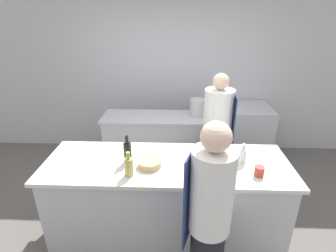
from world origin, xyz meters
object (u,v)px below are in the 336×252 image
at_px(bowl_prep_small, 150,164).
at_px(stockpot, 198,108).
at_px(bottle_wine, 243,155).
at_px(bottle_cooking_oil, 198,166).
at_px(cup, 259,171).
at_px(bottle_olive_oil, 129,166).
at_px(bottle_vinegar, 128,152).
at_px(bottle_sauce, 208,171).
at_px(chef_at_prep_near, 209,220).
at_px(bowl_mixing_large, 232,152).
at_px(chef_at_stove, 216,140).
at_px(oven_range, 241,133).

height_order(bowl_prep_small, stockpot, stockpot).
xyz_separation_m(bottle_wine, bottle_cooking_oil, (-0.47, -0.28, 0.04)).
bearing_deg(bowl_prep_small, cup, -6.47).
bearing_deg(bottle_olive_oil, bottle_cooking_oil, -0.62).
height_order(bottle_vinegar, bowl_prep_small, bottle_vinegar).
height_order(bottle_cooking_oil, bottle_sauce, bottle_cooking_oil).
height_order(chef_at_prep_near, stockpot, chef_at_prep_near).
xyz_separation_m(bottle_wine, cup, (0.10, -0.23, -0.04)).
distance_m(bottle_olive_oil, bowl_prep_small, 0.25).
height_order(bottle_sauce, cup, bottle_sauce).
distance_m(bottle_sauce, bowl_mixing_large, 0.58).
bearing_deg(chef_at_stove, oven_range, 156.59).
height_order(chef_at_prep_near, bottle_sauce, chef_at_prep_near).
xyz_separation_m(chef_at_stove, bottle_sauce, (-0.21, -0.97, 0.18)).
bearing_deg(bowl_mixing_large, bottle_vinegar, -169.84).
xyz_separation_m(bottle_olive_oil, bottle_wine, (1.11, 0.27, -0.01)).
bearing_deg(chef_at_prep_near, bottle_sauce, 13.39).
height_order(bottle_vinegar, stockpot, bottle_vinegar).
height_order(chef_at_stove, bottle_wine, chef_at_stove).
bearing_deg(bottle_wine, oven_range, 76.40).
height_order(bottle_vinegar, bottle_sauce, bottle_vinegar).
bearing_deg(bowl_prep_small, chef_at_stove, 44.64).
relative_size(chef_at_prep_near, bowl_mixing_large, 9.84).
distance_m(cup, stockpot, 1.60).
bearing_deg(cup, bottle_olive_oil, -178.08).
xyz_separation_m(chef_at_stove, stockpot, (-0.20, 0.66, 0.20)).
height_order(bottle_vinegar, bottle_wine, bottle_vinegar).
distance_m(bowl_prep_small, cup, 1.05).
relative_size(oven_range, stockpot, 3.83).
bearing_deg(bottle_vinegar, chef_at_prep_near, -42.86).
relative_size(bottle_cooking_oil, bottle_sauce, 1.13).
bearing_deg(chef_at_prep_near, oven_range, -1.73).
bearing_deg(bottle_olive_oil, bowl_mixing_large, 22.47).
relative_size(chef_at_stove, bottle_cooking_oil, 5.56).
height_order(chef_at_stove, cup, chef_at_stove).
distance_m(chef_at_stove, bottle_vinegar, 1.22).
height_order(chef_at_stove, bowl_mixing_large, chef_at_stove).
bearing_deg(cup, bottle_sauce, -168.70).
bearing_deg(bottle_cooking_oil, oven_range, 65.93).
height_order(bottle_wine, stockpot, stockpot).
height_order(bottle_cooking_oil, stockpot, bottle_cooking_oil).
distance_m(chef_at_prep_near, bottle_wine, 0.86).
distance_m(bottle_cooking_oil, bowl_mixing_large, 0.60).
relative_size(bottle_vinegar, cup, 3.08).
relative_size(chef_at_prep_near, bottle_olive_oil, 6.81).
xyz_separation_m(bottle_vinegar, bowl_mixing_large, (1.09, 0.20, -0.08)).
bearing_deg(chef_at_prep_near, bowl_prep_small, 56.98).
distance_m(chef_at_prep_near, bottle_vinegar, 1.05).
bearing_deg(cup, bottle_cooking_oil, -175.24).
xyz_separation_m(bottle_vinegar, bowl_prep_small, (0.23, -0.08, -0.08)).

